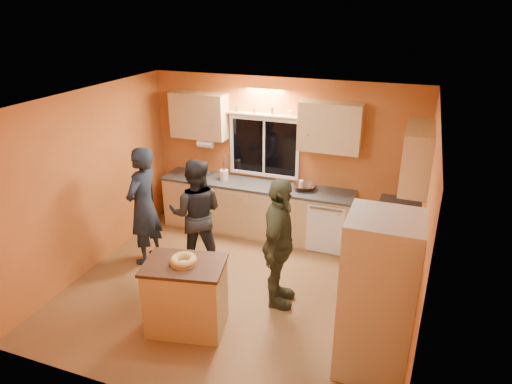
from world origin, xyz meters
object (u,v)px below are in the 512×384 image
at_px(person_left, 144,206).
at_px(person_center, 196,213).
at_px(refrigerator, 377,297).
at_px(island, 186,296).
at_px(person_right, 279,244).

bearing_deg(person_left, person_center, 104.86).
height_order(refrigerator, person_center, refrigerator).
height_order(refrigerator, person_left, refrigerator).
distance_m(refrigerator, island, 2.21).
xyz_separation_m(person_center, person_right, (1.42, -0.53, 0.04)).
relative_size(island, person_left, 0.58).
height_order(person_left, person_center, person_left).
distance_m(island, person_left, 1.84).
bearing_deg(island, person_left, 125.97).
bearing_deg(person_center, person_right, 142.13).
bearing_deg(person_right, refrigerator, -126.38).
xyz_separation_m(refrigerator, person_right, (-1.29, 0.75, -0.03)).
bearing_deg(island, person_center, 100.01).
height_order(refrigerator, person_right, refrigerator).
relative_size(person_left, person_right, 1.03).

